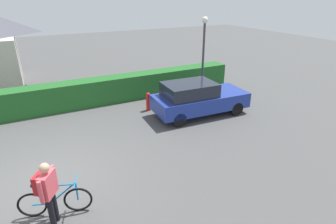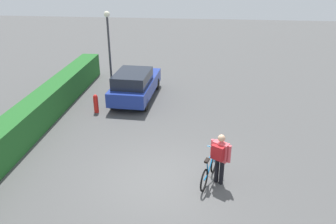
# 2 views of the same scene
# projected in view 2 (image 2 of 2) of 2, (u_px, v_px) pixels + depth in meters

# --- Properties ---
(ground_plane) EXTENTS (60.00, 60.00, 0.00)m
(ground_plane) POSITION_uv_depth(u_px,v_px,m) (161.00, 179.00, 10.08)
(ground_plane) COLOR #4A4A4A
(parked_car_near) EXTENTS (4.01, 1.83, 1.43)m
(parked_car_near) POSITION_uv_depth(u_px,v_px,m) (135.00, 84.00, 15.55)
(parked_car_near) COLOR navy
(parked_car_near) RESTS_ON ground
(bicycle) EXTENTS (1.60, 0.66, 0.90)m
(bicycle) POSITION_uv_depth(u_px,v_px,m) (209.00, 170.00, 9.90)
(bicycle) COLOR black
(bicycle) RESTS_ON ground
(person_rider) EXTENTS (0.51, 0.56, 1.57)m
(person_rider) POSITION_uv_depth(u_px,v_px,m) (220.00, 155.00, 9.54)
(person_rider) COLOR black
(person_rider) RESTS_ON ground
(street_lamp) EXTENTS (0.28, 0.28, 3.82)m
(street_lamp) POSITION_uv_depth(u_px,v_px,m) (109.00, 40.00, 16.01)
(street_lamp) COLOR #38383D
(street_lamp) RESTS_ON ground
(fire_hydrant) EXTENTS (0.20, 0.20, 0.81)m
(fire_hydrant) POSITION_uv_depth(u_px,v_px,m) (96.00, 103.00, 14.33)
(fire_hydrant) COLOR red
(fire_hydrant) RESTS_ON ground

